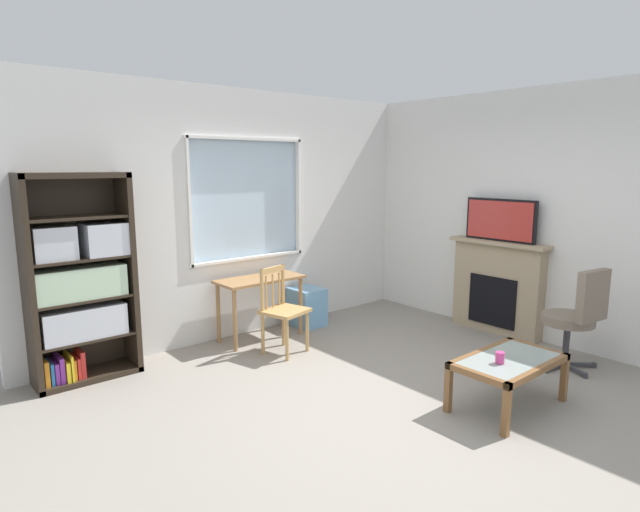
{
  "coord_description": "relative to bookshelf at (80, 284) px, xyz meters",
  "views": [
    {
      "loc": [
        -3.05,
        -2.78,
        1.94
      ],
      "look_at": [
        0.01,
        0.84,
        1.11
      ],
      "focal_mm": 29.06,
      "sensor_mm": 36.0,
      "label": 1
    }
  ],
  "objects": [
    {
      "name": "ground",
      "position": [
        1.78,
        -2.07,
        -0.9
      ],
      "size": [
        5.83,
        5.63,
        0.02
      ],
      "primitive_type": "cube",
      "color": "gray"
    },
    {
      "name": "wall_back_with_window",
      "position": [
        1.76,
        0.24,
        0.47
      ],
      "size": [
        4.83,
        0.15,
        2.78
      ],
      "color": "silver",
      "rests_on": "ground"
    },
    {
      "name": "wall_right",
      "position": [
        4.26,
        -2.07,
        0.5
      ],
      "size": [
        0.12,
        4.83,
        2.78
      ],
      "primitive_type": "cube",
      "color": "silver",
      "rests_on": "ground"
    },
    {
      "name": "bookshelf",
      "position": [
        0.0,
        0.0,
        0.0
      ],
      "size": [
        0.9,
        0.38,
        1.88
      ],
      "color": "#2D2319",
      "rests_on": "ground"
    },
    {
      "name": "desk_under_window",
      "position": [
        1.86,
        -0.11,
        -0.31
      ],
      "size": [
        0.98,
        0.45,
        0.7
      ],
      "color": "#A37547",
      "rests_on": "ground"
    },
    {
      "name": "wooden_chair",
      "position": [
        1.78,
        -0.62,
        -0.43
      ],
      "size": [
        0.51,
        0.49,
        0.9
      ],
      "color": "tan",
      "rests_on": "ground"
    },
    {
      "name": "plastic_drawer_unit",
      "position": [
        2.56,
        -0.06,
        -0.66
      ],
      "size": [
        0.35,
        0.4,
        0.46
      ],
      "primitive_type": "cube",
      "color": "#72ADDB",
      "rests_on": "ground"
    },
    {
      "name": "fireplace",
      "position": [
        4.1,
        -1.69,
        -0.35
      ],
      "size": [
        0.26,
        1.18,
        1.09
      ],
      "color": "tan",
      "rests_on": "ground"
    },
    {
      "name": "tv",
      "position": [
        4.08,
        -1.69,
        0.43
      ],
      "size": [
        0.06,
        0.86,
        0.48
      ],
      "color": "black",
      "rests_on": "fireplace"
    },
    {
      "name": "office_chair",
      "position": [
        3.64,
        -2.82,
        -0.34
      ],
      "size": [
        0.58,
        0.59,
        1.0
      ],
      "color": "#7A6B5B",
      "rests_on": "ground"
    },
    {
      "name": "coffee_table",
      "position": [
        2.44,
        -2.81,
        -0.54
      ],
      "size": [
        0.95,
        0.55,
        0.41
      ],
      "color": "#8C9E99",
      "rests_on": "ground"
    },
    {
      "name": "sippy_cup",
      "position": [
        2.29,
        -2.82,
        -0.44
      ],
      "size": [
        0.07,
        0.07,
        0.09
      ],
      "primitive_type": "cylinder",
      "color": "#DB3D84",
      "rests_on": "coffee_table"
    }
  ]
}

